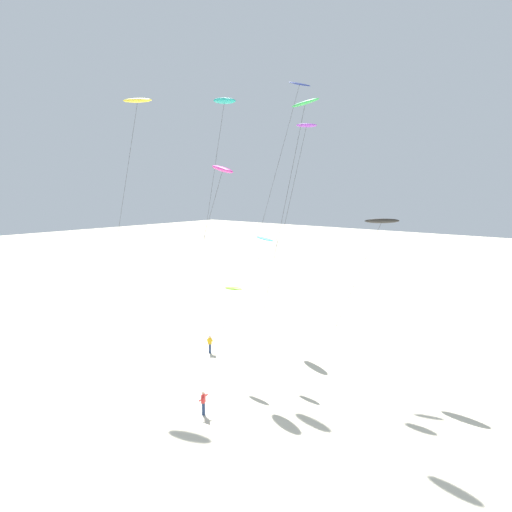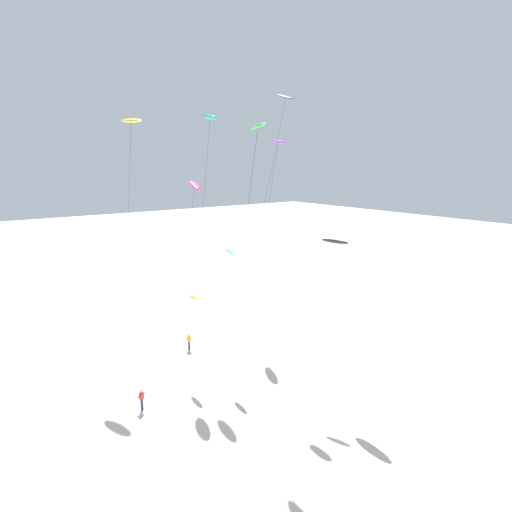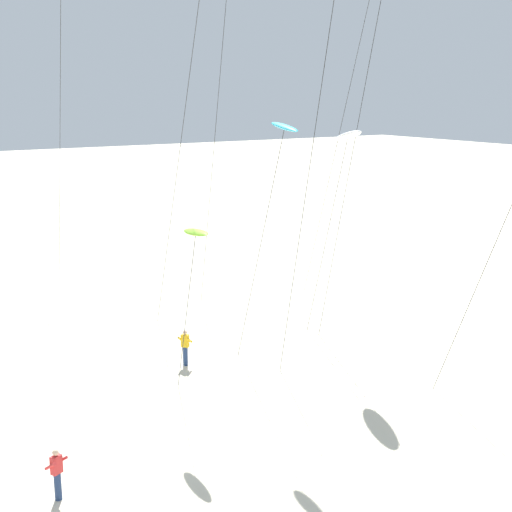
# 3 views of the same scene
# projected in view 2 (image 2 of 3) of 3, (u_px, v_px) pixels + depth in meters

# --- Properties ---
(ground_plane) EXTENTS (260.00, 260.00, 0.00)m
(ground_plane) POSITION_uv_depth(u_px,v_px,m) (162.00, 383.00, 37.16)
(ground_plane) COLOR beige
(kite_magenta) EXTENTS (9.66, 2.12, 17.30)m
(kite_magenta) POSITION_uv_depth(u_px,v_px,m) (195.00, 186.00, 39.53)
(kite_magenta) COLOR #D8339E
(kite_magenta) RESTS_ON ground
(kite_lime) EXTENTS (3.58, 0.69, 7.30)m
(kite_lime) POSITION_uv_depth(u_px,v_px,m) (194.00, 298.00, 37.94)
(kite_lime) COLOR #8CD833
(kite_lime) RESTS_ON ground
(kite_yellow) EXTENTS (11.33, 2.26, 23.23)m
(kite_yellow) POSITION_uv_depth(u_px,v_px,m) (131.00, 122.00, 42.87)
(kite_yellow) COLOR yellow
(kite_yellow) RESTS_ON ground
(kite_white) EXTENTS (4.99, 2.01, 10.65)m
(kite_white) POSITION_uv_depth(u_px,v_px,m) (259.00, 249.00, 43.87)
(kite_white) COLOR white
(kite_white) RESTS_ON ground
(kite_black) EXTENTS (6.80, 1.23, 12.83)m
(kite_black) POSITION_uv_depth(u_px,v_px,m) (334.00, 242.00, 35.04)
(kite_black) COLOR black
(kite_black) RESTS_ON ground
(kite_purple) EXTENTS (6.95, 1.23, 20.88)m
(kite_purple) POSITION_uv_depth(u_px,v_px,m) (277.00, 146.00, 39.15)
(kite_purple) COLOR purple
(kite_purple) RESTS_ON ground
(kite_cyan) EXTENTS (5.74, 1.06, 11.01)m
(kite_cyan) POSITION_uv_depth(u_px,v_px,m) (230.00, 254.00, 39.17)
(kite_cyan) COLOR #33BFE0
(kite_cyan) RESTS_ON ground
(kite_navy) EXTENTS (10.69, 1.79, 25.62)m
(kite_navy) POSITION_uv_depth(u_px,v_px,m) (284.00, 105.00, 42.90)
(kite_navy) COLOR navy
(kite_navy) RESTS_ON ground
(kite_teal) EXTENTS (7.90, 1.62, 23.74)m
(kite_teal) POSITION_uv_depth(u_px,v_px,m) (210.00, 119.00, 42.73)
(kite_teal) COLOR teal
(kite_teal) RESTS_ON ground
(kite_green) EXTENTS (7.05, 1.49, 21.92)m
(kite_green) POSITION_uv_depth(u_px,v_px,m) (257.00, 129.00, 34.32)
(kite_green) COLOR green
(kite_green) RESTS_ON ground
(kite_flyer_nearest) EXTENTS (0.68, 0.69, 1.67)m
(kite_flyer_nearest) POSITION_uv_depth(u_px,v_px,m) (142.00, 399.00, 33.03)
(kite_flyer_nearest) COLOR navy
(kite_flyer_nearest) RESTS_ON ground
(kite_flyer_middle) EXTENTS (0.73, 0.73, 1.67)m
(kite_flyer_middle) POSITION_uv_depth(u_px,v_px,m) (189.00, 341.00, 43.73)
(kite_flyer_middle) COLOR navy
(kite_flyer_middle) RESTS_ON ground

